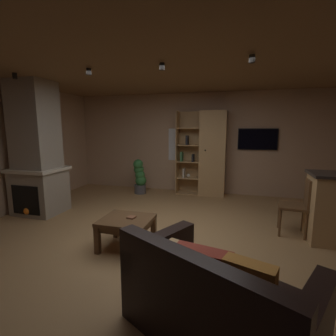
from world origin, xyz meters
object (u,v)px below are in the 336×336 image
stone_fireplace (37,155)px  dining_chair (299,203)px  leather_couch (215,303)px  bookshelf_cabinet (209,154)px  wall_mounted_tv (258,139)px  potted_floor_plant (140,177)px  table_book_0 (131,217)px  coffee_table (127,224)px

stone_fireplace → dining_chair: bearing=2.7°
leather_couch → dining_chair: dining_chair is taller
bookshelf_cabinet → wall_mounted_tv: bookshelf_cabinet is taller
leather_couch → potted_floor_plant: potted_floor_plant is taller
bookshelf_cabinet → wall_mounted_tv: size_ratio=2.29×
table_book_0 → dining_chair: (2.37, 1.09, 0.09)m
bookshelf_cabinet → potted_floor_plant: size_ratio=2.34×
dining_chair → potted_floor_plant: 3.75m
coffee_table → dining_chair: bearing=24.8°
stone_fireplace → dining_chair: stone_fireplace is taller
stone_fireplace → table_book_0: stone_fireplace is taller
potted_floor_plant → wall_mounted_tv: size_ratio=0.98×
stone_fireplace → table_book_0: 2.62m
potted_floor_plant → leather_couch: bearing=-60.4°
coffee_table → table_book_0: 0.12m
stone_fireplace → table_book_0: (2.36, -0.86, -0.71)m
leather_couch → potted_floor_plant: size_ratio=1.89×
dining_chair → potted_floor_plant: dining_chair is taller
dining_chair → table_book_0: bearing=-155.4°
coffee_table → leather_couch: bearing=-42.0°
bookshelf_cabinet → potted_floor_plant: (-1.73, -0.34, -0.59)m
coffee_table → dining_chair: (2.43, 1.12, 0.18)m
stone_fireplace → table_book_0: bearing=-20.0°
dining_chair → wall_mounted_tv: bearing=102.7°
stone_fireplace → dining_chair: size_ratio=2.78×
stone_fireplace → wall_mounted_tv: stone_fireplace is taller
coffee_table → stone_fireplace: bearing=158.7°
coffee_table → dining_chair: size_ratio=0.76×
bookshelf_cabinet → table_book_0: bookshelf_cabinet is taller
table_book_0 → wall_mounted_tv: (1.87, 3.30, 0.97)m
leather_couch → coffee_table: leather_couch is taller
leather_couch → table_book_0: size_ratio=16.15×
potted_floor_plant → wall_mounted_tv: wall_mounted_tv is taller
dining_chair → wall_mounted_tv: 2.44m
bookshelf_cabinet → dining_chair: (1.63, -2.00, -0.51)m
table_book_0 → potted_floor_plant: (-0.99, 2.75, 0.00)m
potted_floor_plant → coffee_table: bearing=-71.6°
table_book_0 → potted_floor_plant: 2.92m
bookshelf_cabinet → potted_floor_plant: 1.86m
stone_fireplace → potted_floor_plant: 2.44m
potted_floor_plant → stone_fireplace: bearing=-126.2°
coffee_table → dining_chair: dining_chair is taller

